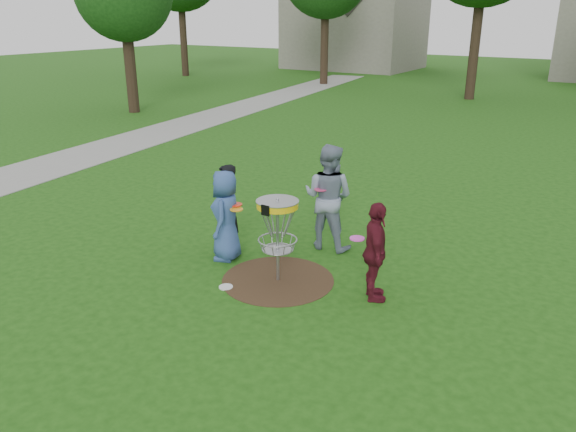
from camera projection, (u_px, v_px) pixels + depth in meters
The scene contains 10 objects.
ground at pixel (278, 280), 8.99m from camera, with size 100.00×100.00×0.00m, color #19470F.
dirt_patch at pixel (278, 280), 8.99m from camera, with size 1.80×1.80×0.01m, color #47331E.
concrete_path at pixel (170, 130), 20.38m from camera, with size 2.20×40.00×0.02m, color #9E9E99.
player_blue at pixel (226, 215), 9.53m from camera, with size 0.77×0.50×1.58m, color #33518D.
player_black at pixel (226, 211), 9.69m from camera, with size 0.59×0.39×1.63m, color black.
player_grey at pixel (328, 197), 9.94m from camera, with size 0.93×0.72×1.91m, color gray.
player_maroon at pixel (375, 252), 8.15m from camera, with size 0.89×0.37×1.51m, color #571320.
disc_on_grass at pixel (226, 287), 8.74m from camera, with size 0.22×0.22×0.02m, color white.
disc_golf_basket at pixel (278, 220), 8.64m from camera, with size 0.66×0.67×1.38m.
held_discs at pixel (286, 209), 9.14m from camera, with size 2.53×1.37×0.26m.
Camera 1 is at (4.49, -6.73, 4.05)m, focal length 35.00 mm.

